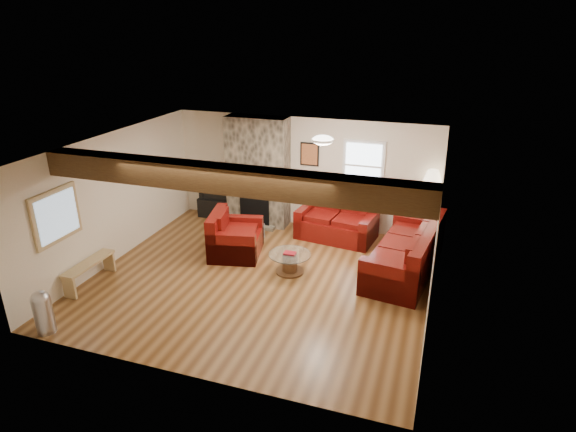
% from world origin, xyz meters
% --- Properties ---
extents(room, '(8.00, 8.00, 8.00)m').
position_xyz_m(room, '(0.00, 0.00, 1.25)').
color(room, brown).
rests_on(room, ground).
extents(floor, '(6.00, 6.00, 0.00)m').
position_xyz_m(floor, '(0.00, 0.00, 0.00)').
color(floor, brown).
rests_on(floor, ground).
extents(oak_beam, '(6.00, 0.36, 0.38)m').
position_xyz_m(oak_beam, '(0.00, -1.25, 2.31)').
color(oak_beam, '#371F10').
rests_on(oak_beam, room).
extents(chimney_breast, '(1.40, 0.67, 2.50)m').
position_xyz_m(chimney_breast, '(-1.00, 2.49, 1.22)').
color(chimney_breast, '#332F27').
rests_on(chimney_breast, floor).
extents(back_window, '(0.90, 0.08, 1.10)m').
position_xyz_m(back_window, '(1.35, 2.71, 1.55)').
color(back_window, white).
rests_on(back_window, room).
extents(hatch_window, '(0.08, 1.00, 0.90)m').
position_xyz_m(hatch_window, '(-2.96, -1.50, 1.45)').
color(hatch_window, tan).
rests_on(hatch_window, room).
extents(ceiling_dome, '(0.40, 0.40, 0.18)m').
position_xyz_m(ceiling_dome, '(0.90, 0.90, 2.44)').
color(ceiling_dome, '#F2E4CE').
rests_on(ceiling_dome, room).
extents(artwork_back, '(0.42, 0.06, 0.52)m').
position_xyz_m(artwork_back, '(0.15, 2.71, 1.70)').
color(artwork_back, black).
rests_on(artwork_back, room).
extents(artwork_right, '(0.06, 0.55, 0.42)m').
position_xyz_m(artwork_right, '(2.96, 0.30, 1.75)').
color(artwork_right, black).
rests_on(artwork_right, room).
extents(sofa_three, '(1.35, 2.56, 0.95)m').
position_xyz_m(sofa_three, '(2.48, 1.12, 0.47)').
color(sofa_three, '#450409').
rests_on(sofa_three, floor).
extents(loveseat, '(1.75, 1.16, 0.87)m').
position_xyz_m(loveseat, '(0.92, 2.23, 0.44)').
color(loveseat, '#450409').
rests_on(loveseat, floor).
extents(armchair_red, '(1.18, 1.28, 0.89)m').
position_xyz_m(armchair_red, '(-0.83, 0.82, 0.45)').
color(armchair_red, '#450409').
rests_on(armchair_red, floor).
extents(coffee_table, '(0.80, 0.80, 0.42)m').
position_xyz_m(coffee_table, '(0.45, 0.41, 0.19)').
color(coffee_table, '#482D17').
rests_on(coffee_table, floor).
extents(tv_cabinet, '(0.92, 0.37, 0.46)m').
position_xyz_m(tv_cabinet, '(-2.08, 2.53, 0.23)').
color(tv_cabinet, black).
rests_on(tv_cabinet, floor).
extents(television, '(0.87, 0.11, 0.50)m').
position_xyz_m(television, '(-2.08, 2.53, 0.71)').
color(television, black).
rests_on(television, tv_cabinet).
extents(floor_lamp, '(0.42, 0.42, 1.63)m').
position_xyz_m(floor_lamp, '(2.80, 2.55, 1.39)').
color(floor_lamp, '#B09349').
rests_on(floor_lamp, floor).
extents(pine_bench, '(0.27, 1.14, 0.43)m').
position_xyz_m(pine_bench, '(-2.83, -1.12, 0.21)').
color(pine_bench, tan).
rests_on(pine_bench, floor).
extents(pedal_bin, '(0.37, 0.37, 0.71)m').
position_xyz_m(pedal_bin, '(-2.49, -2.55, 0.35)').
color(pedal_bin, '#B6B6BB').
rests_on(pedal_bin, floor).
extents(coal_bucket, '(0.32, 0.32, 0.30)m').
position_xyz_m(coal_bucket, '(-0.72, 1.75, 0.15)').
color(coal_bucket, slate).
rests_on(coal_bucket, floor).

